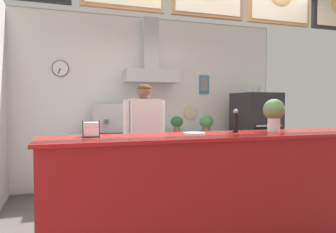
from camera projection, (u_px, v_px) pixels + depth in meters
name	position (u px, v px, depth m)	size (l,w,h in m)	color
back_wall_assembly	(154.00, 95.00, 5.09)	(4.45, 2.34, 2.78)	gray
service_counter	(221.00, 192.00, 2.89)	(3.20, 0.66, 1.07)	maroon
back_prep_counter	(152.00, 162.00, 4.89)	(2.49, 0.55, 0.91)	silver
pizza_oven	(256.00, 139.00, 5.15)	(0.63, 0.68, 1.64)	#232326
shop_worker	(144.00, 143.00, 3.87)	(0.53, 0.23, 1.59)	#232328
espresso_machine	(111.00, 119.00, 4.64)	(0.53, 0.57, 0.45)	#B7BABF
potted_basil	(177.00, 123.00, 4.96)	(0.20, 0.20, 0.26)	#9E563D
potted_sage	(154.00, 123.00, 4.91)	(0.25, 0.25, 0.28)	beige
potted_rosemary	(206.00, 122.00, 5.12)	(0.23, 0.23, 0.26)	#9E563D
condiment_plate	(194.00, 133.00, 2.89)	(0.20, 0.20, 0.01)	white
napkin_holder	(91.00, 130.00, 2.61)	(0.14, 0.14, 0.14)	#262628
pepper_grinder	(236.00, 121.00, 3.04)	(0.05, 0.05, 0.23)	black
basil_vase	(274.00, 113.00, 3.15)	(0.21, 0.21, 0.33)	silver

